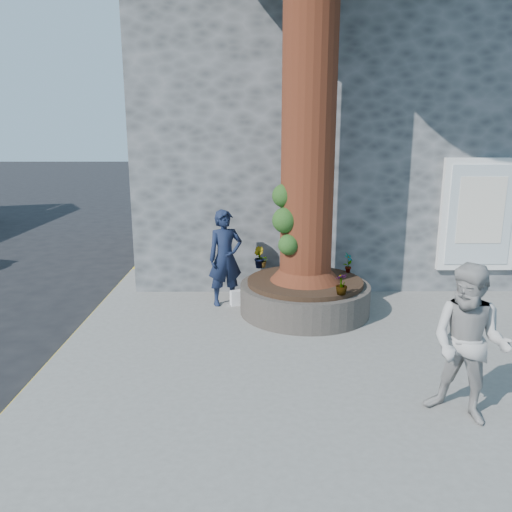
{
  "coord_description": "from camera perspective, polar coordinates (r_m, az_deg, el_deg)",
  "views": [
    {
      "loc": [
        -0.13,
        -6.49,
        3.19
      ],
      "look_at": [
        -0.07,
        1.6,
        1.25
      ],
      "focal_mm": 35.0,
      "sensor_mm": 36.0,
      "label": 1
    }
  ],
  "objects": [
    {
      "name": "ground",
      "position": [
        7.23,
        0.68,
        -12.69
      ],
      "size": [
        120.0,
        120.0,
        0.0
      ],
      "primitive_type": "plane",
      "color": "black",
      "rests_on": "ground"
    },
    {
      "name": "pavement",
      "position": [
        8.28,
        11.12,
        -9.0
      ],
      "size": [
        9.0,
        8.0,
        0.12
      ],
      "primitive_type": "cube",
      "color": "slate",
      "rests_on": "ground"
    },
    {
      "name": "yellow_line",
      "position": [
        8.65,
        -20.37,
        -9.04
      ],
      "size": [
        0.1,
        30.0,
        0.01
      ],
      "primitive_type": "cube",
      "color": "yellow",
      "rests_on": "ground"
    },
    {
      "name": "stone_shop",
      "position": [
        13.94,
        10.76,
        13.13
      ],
      "size": [
        10.3,
        8.3,
        6.3
      ],
      "color": "#46494A",
      "rests_on": "ground"
    },
    {
      "name": "planter",
      "position": [
        8.98,
        5.57,
        -4.6
      ],
      "size": [
        2.3,
        2.3,
        0.6
      ],
      "color": "black",
      "rests_on": "pavement"
    },
    {
      "name": "man",
      "position": [
        9.21,
        -3.53,
        -0.22
      ],
      "size": [
        0.76,
        0.63,
        1.78
      ],
      "primitive_type": "imported",
      "rotation": [
        0.0,
        0.0,
        0.36
      ],
      "color": "#131C36",
      "rests_on": "pavement"
    },
    {
      "name": "woman",
      "position": [
        5.94,
        23.17,
        -9.22
      ],
      "size": [
        1.09,
        1.06,
        1.77
      ],
      "primitive_type": "imported",
      "rotation": [
        0.0,
        0.0,
        -0.68
      ],
      "color": "#A8A4A1",
      "rests_on": "pavement"
    },
    {
      "name": "shopping_bag",
      "position": [
        9.34,
        -2.33,
        -4.81
      ],
      "size": [
        0.23,
        0.18,
        0.28
      ],
      "primitive_type": "cube",
      "rotation": [
        0.0,
        0.0,
        0.34
      ],
      "color": "white",
      "rests_on": "pavement"
    },
    {
      "name": "plant_a",
      "position": [
        9.42,
        10.49,
        -0.76
      ],
      "size": [
        0.23,
        0.24,
        0.38
      ],
      "primitive_type": "imported",
      "rotation": [
        0.0,
        0.0,
        0.81
      ],
      "color": "gray",
      "rests_on": "planter"
    },
    {
      "name": "plant_b",
      "position": [
        9.61,
        0.28,
        -0.15
      ],
      "size": [
        0.3,
        0.3,
        0.41
      ],
      "primitive_type": "imported",
      "rotation": [
        0.0,
        0.0,
        2.05
      ],
      "color": "gray",
      "rests_on": "planter"
    },
    {
      "name": "plant_c",
      "position": [
        8.1,
        9.75,
        -3.18
      ],
      "size": [
        0.25,
        0.25,
        0.35
      ],
      "primitive_type": "imported",
      "rotation": [
        0.0,
        0.0,
        3.55
      ],
      "color": "gray",
      "rests_on": "planter"
    },
    {
      "name": "plant_d",
      "position": [
        9.63,
        0.77,
        -0.54
      ],
      "size": [
        0.27,
        0.29,
        0.27
      ],
      "primitive_type": "imported",
      "rotation": [
        0.0,
        0.0,
        4.92
      ],
      "color": "gray",
      "rests_on": "planter"
    }
  ]
}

